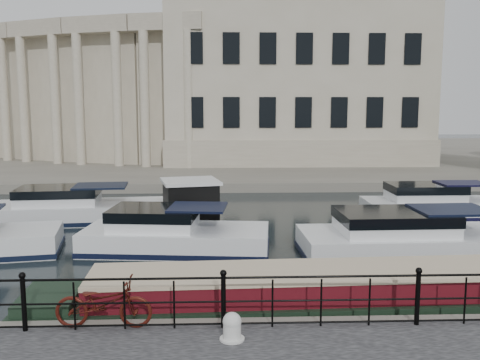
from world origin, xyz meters
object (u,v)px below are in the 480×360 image
at_px(bicycle, 104,303).
at_px(narrowboat, 354,302).
at_px(mooring_bollard, 232,327).
at_px(harbour_hut, 191,208).

relative_size(bicycle, narrowboat, 0.13).
height_order(bicycle, narrowboat, bicycle).
height_order(mooring_bollard, harbour_hut, harbour_hut).
bearing_deg(bicycle, harbour_hut, -4.34).
distance_m(mooring_bollard, narrowboat, 3.85).
relative_size(mooring_bollard, harbour_hut, 0.16).
relative_size(bicycle, mooring_bollard, 3.60).
bearing_deg(mooring_bollard, narrowboat, 38.42).
bearing_deg(harbour_hut, mooring_bollard, -95.22).
bearing_deg(bicycle, narrowboat, -71.01).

